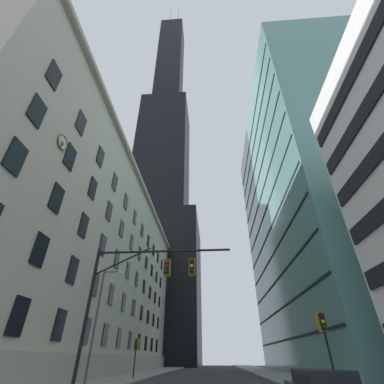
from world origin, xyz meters
name	(u,v)px	position (x,y,z in m)	size (l,w,h in m)	color
station_building	(86,266)	(-18.99, 26.40, 14.28)	(16.64, 64.81, 28.60)	beige
dark_skyscraper	(161,184)	(-17.38, 70.45, 59.69)	(28.73, 28.73, 205.98)	black
glass_office_midrise	(318,208)	(20.84, 29.66, 24.90)	(19.80, 41.42, 49.80)	slate
traffic_signal_mast	(145,282)	(-3.23, 2.83, 5.82)	(8.91, 0.63, 7.94)	black
traffic_light_near_right	(323,327)	(7.28, 3.90, 3.37)	(0.40, 0.63, 4.00)	black
traffic_light_far_left	(136,346)	(-7.09, 17.00, 2.87)	(0.40, 0.63, 3.42)	black
street_lamppost	(100,312)	(-9.00, 10.66, 5.24)	(1.97, 0.32, 8.74)	#47474C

